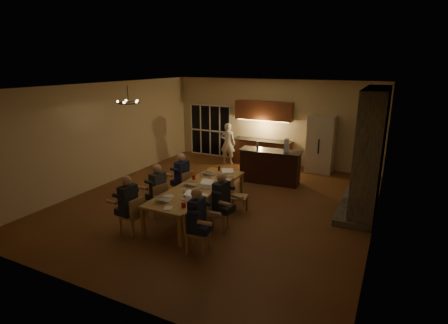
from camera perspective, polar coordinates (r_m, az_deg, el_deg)
floor at (r=9.87m, az=-0.85°, el=-6.58°), size 9.00×9.00×0.00m
back_wall at (r=13.47m, az=8.04°, el=6.47°), size 8.00×0.04×3.20m
left_wall at (r=11.74m, az=-18.65°, el=4.40°), size 0.04×9.00×3.20m
right_wall at (r=8.38m, az=24.32°, el=-0.59°), size 0.04×9.00×3.20m
ceiling at (r=9.13m, az=-0.94°, el=12.42°), size 8.00×9.00×0.04m
french_doors at (r=14.59m, az=-2.24°, el=5.14°), size 1.86×0.08×2.10m
fireplace at (r=9.56m, az=22.79°, el=1.49°), size 0.58×2.50×3.20m
kitchenette at (r=13.34m, az=6.30°, el=4.69°), size 2.24×0.68×2.40m
refrigerator at (r=12.76m, az=15.50°, el=2.77°), size 0.90×0.68×2.00m
dining_table at (r=9.01m, az=-4.13°, el=-6.31°), size 1.10×3.34×0.75m
bar_island at (r=11.39m, az=7.51°, el=-0.73°), size 2.00×0.80×1.08m
chair_left_near at (r=8.27m, az=-14.86°, el=-8.41°), size 0.48×0.48×0.89m
chair_left_mid at (r=9.03m, az=-10.98°, el=-6.06°), size 0.55×0.55×0.89m
chair_left_far at (r=9.88m, az=-6.68°, el=-3.91°), size 0.53×0.53×0.89m
chair_right_near at (r=7.31m, az=-4.27°, el=-11.25°), size 0.50×0.50×0.89m
chair_right_mid at (r=8.14m, az=-0.89°, el=-8.24°), size 0.51×0.51×0.89m
chair_right_far at (r=9.09m, az=2.41°, el=-5.61°), size 0.51×0.51×0.89m
person_left_near at (r=8.21m, az=-15.32°, el=-6.76°), size 0.64×0.64×1.38m
person_right_near at (r=7.22m, az=-4.43°, el=-9.43°), size 0.65×0.65×1.38m
person_left_mid at (r=8.93m, az=-10.69°, el=-4.59°), size 0.64×0.64×1.38m
person_right_mid at (r=8.13m, az=-0.43°, el=-6.41°), size 0.70×0.70×1.38m
person_left_far at (r=9.83m, az=-6.86°, el=-2.50°), size 0.66×0.66×1.38m
standing_person at (r=13.38m, az=0.61°, el=3.05°), size 0.62×0.45×1.59m
chandelier at (r=9.71m, az=-15.34°, el=9.29°), size 0.57×0.57×0.03m
laptop_a at (r=8.09m, az=-9.78°, el=-5.45°), size 0.34×0.31×0.23m
laptop_b at (r=8.04m, az=-5.84°, el=-5.42°), size 0.35×0.31×0.23m
laptop_c at (r=9.01m, az=-5.38°, el=-3.03°), size 0.35×0.31×0.23m
laptop_d at (r=8.76m, az=-3.05°, el=-3.53°), size 0.35×0.32×0.23m
laptop_e at (r=9.80m, az=-2.42°, el=-1.40°), size 0.39×0.37×0.23m
laptop_f at (r=9.65m, az=0.63°, el=-1.66°), size 0.42×0.40×0.23m
mug_front at (r=8.49m, az=-6.56°, el=-4.72°), size 0.07×0.07×0.10m
mug_mid at (r=9.18m, az=-1.84°, el=-3.01°), size 0.08×0.08×0.10m
mug_back at (r=9.67m, az=-3.67°, el=-2.05°), size 0.08×0.08×0.10m
redcup_near at (r=7.67m, az=-6.61°, el=-6.96°), size 0.10×0.10×0.12m
redcup_mid at (r=9.42m, az=-4.97°, el=-2.50°), size 0.09×0.09×0.12m
can_silver at (r=8.26m, az=-6.38°, el=-5.23°), size 0.07×0.07×0.12m
can_cola at (r=10.15m, az=-0.82°, el=-1.08°), size 0.06×0.06×0.12m
can_right at (r=8.89m, az=-1.20°, el=-3.59°), size 0.07×0.07×0.12m
plate_near at (r=8.30m, az=-3.55°, el=-5.45°), size 0.27×0.27×0.02m
plate_left at (r=8.31m, az=-9.08°, el=-5.58°), size 0.26×0.26×0.02m
plate_far at (r=9.33m, az=0.36°, el=-2.96°), size 0.22×0.22×0.02m
notepad at (r=7.69m, az=-9.15°, el=-7.44°), size 0.24×0.27×0.01m
bar_bottle at (r=11.39m, az=5.50°, el=2.77°), size 0.07×0.07×0.24m
bar_blender at (r=11.08m, az=10.17°, el=2.68°), size 0.14×0.14×0.41m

